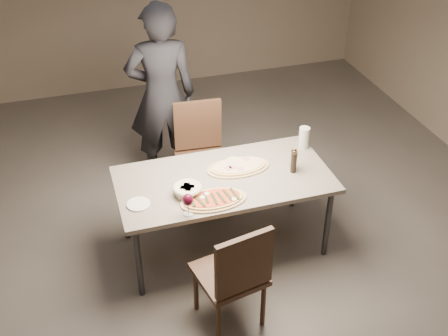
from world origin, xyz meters
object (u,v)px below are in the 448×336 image
object	(u,v)px
zucchini_pizza	(214,199)
chair_near	(235,273)
chair_far	(200,149)
diner	(162,96)
dining_table	(224,183)
ham_pizza	(238,167)
carafe	(304,138)
pepper_mill_left	(294,159)
bread_basket	(187,190)

from	to	relation	value
zucchini_pizza	chair_near	world-z (taller)	chair_near
chair_far	diner	size ratio (longest dim) A/B	0.54
dining_table	ham_pizza	distance (m)	0.20
carafe	zucchini_pizza	bearing A→B (deg)	-152.01
dining_table	chair_near	bearing A→B (deg)	-101.87
dining_table	zucchini_pizza	bearing A→B (deg)	-121.52
zucchini_pizza	diner	xyz separation A→B (m)	(-0.09, 1.53, 0.18)
dining_table	diner	world-z (taller)	diner
carafe	chair_far	bearing A→B (deg)	148.06
pepper_mill_left	chair_near	world-z (taller)	chair_near
carafe	pepper_mill_left	bearing A→B (deg)	-127.66
dining_table	pepper_mill_left	world-z (taller)	pepper_mill_left
ham_pizza	pepper_mill_left	bearing A→B (deg)	-29.25
diner	chair_near	bearing A→B (deg)	97.57
ham_pizza	chair_far	bearing A→B (deg)	90.62
zucchini_pizza	diner	world-z (taller)	diner
dining_table	bread_basket	xyz separation A→B (m)	(-0.35, -0.14, 0.11)
chair_near	carafe	bearing A→B (deg)	37.24
pepper_mill_left	diner	size ratio (longest dim) A/B	0.11
zucchini_pizza	pepper_mill_left	distance (m)	0.82
zucchini_pizza	bread_basket	bearing A→B (deg)	163.91
dining_table	carafe	size ratio (longest dim) A/B	9.00
bread_basket	ham_pizza	bearing A→B (deg)	24.96
ham_pizza	dining_table	bearing A→B (deg)	-160.50
zucchini_pizza	diner	bearing A→B (deg)	116.53
zucchini_pizza	chair_far	size ratio (longest dim) A/B	0.53
pepper_mill_left	chair_far	xyz separation A→B (m)	(-0.61, 0.81, -0.27)
zucchini_pizza	dining_table	bearing A→B (deg)	81.82
zucchini_pizza	ham_pizza	world-z (taller)	zucchini_pizza
carafe	dining_table	bearing A→B (deg)	-163.09
dining_table	chair_near	distance (m)	0.92
diner	bread_basket	bearing A→B (deg)	92.01
carafe	diner	bearing A→B (deg)	137.41
dining_table	zucchini_pizza	size ratio (longest dim) A/B	3.34
chair_far	dining_table	bearing A→B (deg)	94.39
bread_basket	chair_far	world-z (taller)	chair_far
chair_far	ham_pizza	bearing A→B (deg)	107.58
zucchini_pizza	ham_pizza	xyz separation A→B (m)	(0.33, 0.38, -0.00)
ham_pizza	bread_basket	world-z (taller)	bread_basket
bread_basket	zucchini_pizza	bearing A→B (deg)	-39.42
bread_basket	chair_near	world-z (taller)	chair_near
ham_pizza	chair_far	world-z (taller)	chair_far
chair_near	bread_basket	bearing A→B (deg)	90.73
bread_basket	pepper_mill_left	size ratio (longest dim) A/B	1.17
bread_basket	carafe	bearing A→B (deg)	18.25
ham_pizza	pepper_mill_left	distance (m)	0.48
zucchini_pizza	carafe	world-z (taller)	carafe
bread_basket	diner	xyz separation A→B (m)	(0.09, 1.39, 0.15)
zucchini_pizza	chair_near	distance (m)	0.65
carafe	bread_basket	bearing A→B (deg)	-161.75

